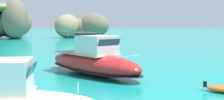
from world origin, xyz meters
TOP-DOWN VIEW (x-y plane):
  - islet_small at (9.64, 70.32)m, footprint 17.19×14.14m
  - motorboat_red at (-2.16, 12.29)m, footprint 7.41×11.32m

SIDE VIEW (x-z plane):
  - motorboat_red at x=-2.16m, z-range -0.63..2.79m
  - islet_small at x=9.64m, z-range -0.43..6.38m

